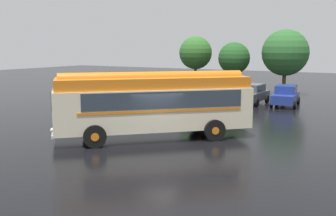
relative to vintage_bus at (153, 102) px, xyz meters
name	(u,v)px	position (x,y,z in m)	size (l,w,h in m)	color
ground_plane	(157,142)	(0.59, -0.65, -1.89)	(120.00, 120.00, 0.00)	black
vintage_bus	(153,102)	(0.00, 0.00, 0.00)	(8.98, 8.73, 3.49)	beige
car_near_left	(220,92)	(-2.31, 14.56, -1.05)	(2.14, 4.29, 1.66)	maroon
car_mid_left	(252,94)	(0.49, 14.70, -1.05)	(2.08, 4.26, 1.66)	#4C5156
car_mid_right	(286,95)	(3.18, 14.99, -1.05)	(2.28, 4.35, 1.66)	navy
tree_far_left	(196,52)	(-8.16, 21.54, 2.23)	(3.53, 3.53, 5.85)	#4C3823
tree_left_of_centre	(234,59)	(-3.57, 21.12, 1.62)	(3.21, 3.21, 5.20)	#4C3823
tree_centre	(284,52)	(1.10, 22.18, 2.31)	(4.54, 4.54, 6.43)	#4C3823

